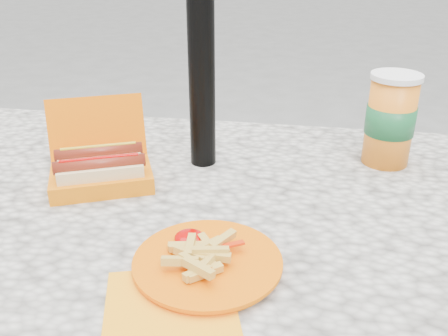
# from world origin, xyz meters

# --- Properties ---
(picnic_table) EXTENTS (1.20, 0.80, 0.75)m
(picnic_table) POSITION_xyz_m (0.00, 0.00, 0.64)
(picnic_table) COLOR beige
(picnic_table) RESTS_ON ground
(hotdog_box) EXTENTS (0.23, 0.22, 0.14)m
(hotdog_box) POSITION_xyz_m (-0.16, 0.03, 0.78)
(hotdog_box) COLOR #ED6300
(hotdog_box) RESTS_ON picnic_table
(fries_plate) EXTENTS (0.23, 0.29, 0.04)m
(fries_plate) POSITION_xyz_m (0.07, -0.19, 0.76)
(fries_plate) COLOR #FF9C11
(fries_plate) RESTS_ON picnic_table
(soda_cup) EXTENTS (0.10, 0.10, 0.18)m
(soda_cup) POSITION_xyz_m (0.36, 0.22, 0.84)
(soda_cup) COLOR orange
(soda_cup) RESTS_ON picnic_table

